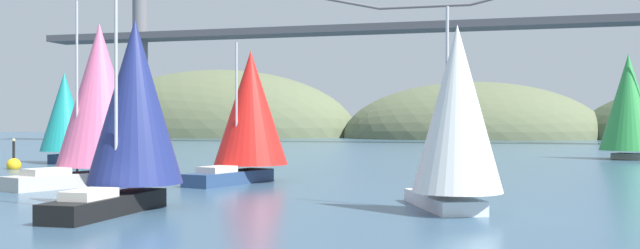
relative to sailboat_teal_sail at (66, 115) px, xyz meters
name	(u,v)px	position (x,y,z in m)	size (l,w,h in m)	color
ground_plane	(92,223)	(23.57, -31.73, -4.27)	(360.00, 360.00, 0.00)	#385670
headland_center	(471,138)	(28.57, 103.27, -4.27)	(56.45, 44.00, 24.39)	#5B6647
headland_left	(216,136)	(-31.43, 103.27, -4.27)	(69.08, 44.00, 31.88)	#5B6647
suspension_bridge	(424,21)	(23.57, 63.27, 15.89)	(140.88, 6.00, 42.63)	slate
sailboat_teal_sail	(66,115)	(0.00, 0.00, 0.00)	(5.40, 7.67, 8.30)	navy
sailboat_navy_sail	(133,109)	(22.82, -27.54, 0.04)	(4.19, 7.91, 9.69)	black
sailboat_red_spinnaker	(249,112)	(22.65, -13.35, 0.07)	(5.63, 8.34, 8.55)	navy
sailboat_green_sail	(629,104)	(49.14, 20.36, 1.17)	(9.34, 7.79, 10.72)	#B7B2A8
sailboat_pink_spinnaker	(98,99)	(14.73, -17.74, 0.81)	(6.34, 9.04, 10.73)	#B7B2A8
sailboat_white_mainsail	(456,116)	(36.39, -25.35, -0.27)	(5.26, 7.35, 8.67)	white
channel_buoy	(14,164)	(0.62, -7.56, -3.90)	(1.10, 1.10, 2.64)	gold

